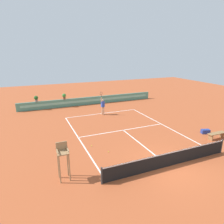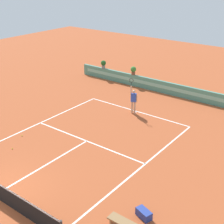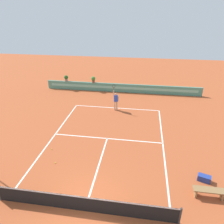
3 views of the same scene
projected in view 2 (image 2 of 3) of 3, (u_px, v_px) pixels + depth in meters
The scene contains 9 objects.
ground_plane at pixel (82, 144), 19.06m from camera, with size 60.00×60.00×0.00m, color #A84C28.
court_lines at pixel (90, 139), 19.58m from camera, with size 8.32×11.94×0.01m.
back_wall_barrier at pixel (167, 88), 26.41m from camera, with size 18.00×0.21×1.00m.
gear_bag at pixel (144, 214), 13.37m from camera, with size 0.70×0.36×0.36m, color navy.
tennis_player at pixel (134, 100), 22.63m from camera, with size 0.60×0.31×2.58m.
tennis_ball_near_baseline at pixel (12, 149), 18.48m from camera, with size 0.07×0.07×0.07m, color #CCE033.
tennis_ball_mid_court at pixel (22, 136), 19.90m from camera, with size 0.07×0.07×0.07m, color #CCE033.
potted_plant_far_left at pixel (103, 64), 29.73m from camera, with size 0.48×0.48×0.72m.
potted_plant_left at pixel (133, 70), 27.90m from camera, with size 0.48×0.48×0.72m.
Camera 2 is at (11.47, -6.19, 9.47)m, focal length 51.93 mm.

